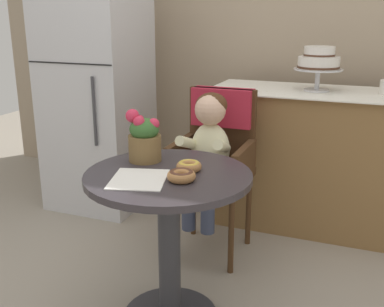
{
  "coord_description": "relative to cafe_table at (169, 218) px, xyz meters",
  "views": [
    {
      "loc": [
        0.78,
        -1.71,
        1.38
      ],
      "look_at": [
        0.05,
        0.15,
        0.77
      ],
      "focal_mm": 43.64,
      "sensor_mm": 36.0,
      "label": 1
    }
  ],
  "objects": [
    {
      "name": "back_wall",
      "position": [
        0.0,
        1.85,
        0.84
      ],
      "size": [
        4.8,
        0.1,
        2.7
      ],
      "primitive_type": "cube",
      "color": "tan",
      "rests_on": "ground"
    },
    {
      "name": "cafe_table",
      "position": [
        0.0,
        0.0,
        0.0
      ],
      "size": [
        0.72,
        0.72,
        0.72
      ],
      "color": "#332D33",
      "rests_on": "ground"
    },
    {
      "name": "wicker_chair",
      "position": [
        -0.04,
        0.76,
        0.13
      ],
      "size": [
        0.42,
        0.45,
        0.95
      ],
      "rotation": [
        0.0,
        0.0,
        0.07
      ],
      "color": "#472D19",
      "rests_on": "ground"
    },
    {
      "name": "seated_child",
      "position": [
        -0.04,
        0.61,
        0.17
      ],
      "size": [
        0.27,
        0.32,
        0.73
      ],
      "color": "beige",
      "rests_on": "ground"
    },
    {
      "name": "paper_napkin",
      "position": [
        -0.08,
        -0.12,
        0.21
      ],
      "size": [
        0.28,
        0.31,
        0.0
      ],
      "primitive_type": "cube",
      "rotation": [
        0.0,
        0.0,
        0.28
      ],
      "color": "white",
      "rests_on": "cafe_table"
    },
    {
      "name": "donut_front",
      "position": [
        0.09,
        -0.07,
        0.24
      ],
      "size": [
        0.12,
        0.12,
        0.04
      ],
      "color": "#AD7542",
      "rests_on": "cafe_table"
    },
    {
      "name": "donut_mid",
      "position": [
        0.07,
        0.06,
        0.23
      ],
      "size": [
        0.11,
        0.11,
        0.04
      ],
      "color": "#AD7542",
      "rests_on": "cafe_table"
    },
    {
      "name": "flower_vase",
      "position": [
        -0.17,
        0.12,
        0.32
      ],
      "size": [
        0.16,
        0.15,
        0.24
      ],
      "color": "brown",
      "rests_on": "cafe_table"
    },
    {
      "name": "display_counter",
      "position": [
        0.55,
        1.3,
        -0.05
      ],
      "size": [
        1.56,
        0.62,
        0.9
      ],
      "color": "olive",
      "rests_on": "ground"
    },
    {
      "name": "tiered_cake_stand",
      "position": [
        0.44,
        1.3,
        0.57
      ],
      "size": [
        0.3,
        0.3,
        0.27
      ],
      "color": "silver",
      "rests_on": "display_counter"
    },
    {
      "name": "refrigerator",
      "position": [
        -1.05,
        1.1,
        0.34
      ],
      "size": [
        0.64,
        0.63,
        1.7
      ],
      "color": "silver",
      "rests_on": "ground"
    }
  ]
}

